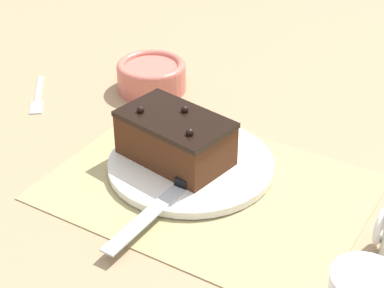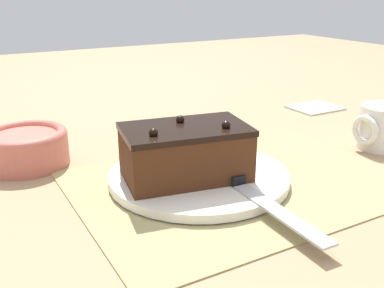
{
  "view_description": "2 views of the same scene",
  "coord_description": "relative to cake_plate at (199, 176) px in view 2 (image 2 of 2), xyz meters",
  "views": [
    {
      "loc": [
        -0.38,
        0.68,
        0.57
      ],
      "look_at": [
        0.02,
        0.01,
        0.07
      ],
      "focal_mm": 60.0,
      "sensor_mm": 36.0,
      "label": 1
    },
    {
      "loc": [
        0.35,
        0.48,
        0.27
      ],
      "look_at": [
        0.06,
        -0.03,
        0.06
      ],
      "focal_mm": 42.0,
      "sensor_mm": 36.0,
      "label": 2
    }
  ],
  "objects": [
    {
      "name": "cake_plate",
      "position": [
        0.0,
        0.0,
        0.0
      ],
      "size": [
        0.26,
        0.26,
        0.01
      ],
      "color": "white",
      "rests_on": "placemat_woven"
    },
    {
      "name": "placemat_woven",
      "position": [
        -0.05,
        0.03,
        -0.01
      ],
      "size": [
        0.46,
        0.34,
        0.0
      ],
      "primitive_type": "cube",
      "color": "tan",
      "rests_on": "ground_plane"
    },
    {
      "name": "chocolate_cake",
      "position": [
        0.02,
        0.01,
        0.04
      ],
      "size": [
        0.19,
        0.13,
        0.08
      ],
      "rotation": [
        0.0,
        0.0,
        -0.18
      ],
      "color": "#472614",
      "rests_on": "cake_plate"
    },
    {
      "name": "small_bowl",
      "position": [
        0.2,
        -0.19,
        0.02
      ],
      "size": [
        0.13,
        0.13,
        0.06
      ],
      "color": "#C66656",
      "rests_on": "ground_plane"
    },
    {
      "name": "folded_napkin",
      "position": [
        -0.44,
        -0.22,
        -0.01
      ],
      "size": [
        0.11,
        0.09,
        0.01
      ],
      "primitive_type": "cube",
      "color": "beige",
      "rests_on": "ground_plane"
    },
    {
      "name": "serving_knife",
      "position": [
        -0.02,
        0.07,
        0.01
      ],
      "size": [
        0.03,
        0.25,
        0.01
      ],
      "rotation": [
        0.0,
        0.0,
        6.25
      ],
      "color": "black",
      "rests_on": "cake_plate"
    },
    {
      "name": "coffee_mug",
      "position": [
        -0.35,
        0.03,
        0.03
      ],
      "size": [
        0.09,
        0.08,
        0.08
      ],
      "color": "silver",
      "rests_on": "ground_plane"
    },
    {
      "name": "ground_plane",
      "position": [
        -0.05,
        0.03,
        -0.01
      ],
      "size": [
        3.0,
        3.0,
        0.0
      ],
      "primitive_type": "plane",
      "color": "#9E7F5B"
    }
  ]
}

